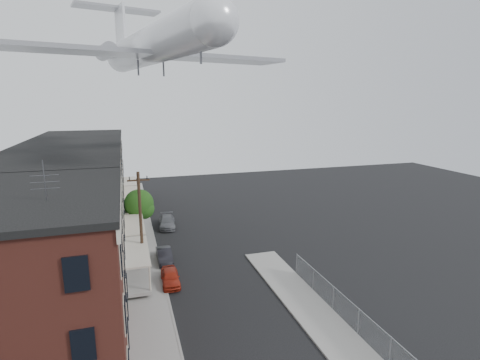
# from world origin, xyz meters

# --- Properties ---
(sidewalk_left) EXTENTS (3.00, 62.00, 0.12)m
(sidewalk_left) POSITION_xyz_m (-5.50, 24.00, 0.06)
(sidewalk_left) COLOR gray
(sidewalk_left) RESTS_ON ground
(sidewalk_right) EXTENTS (3.00, 26.00, 0.12)m
(sidewalk_right) POSITION_xyz_m (5.50, 6.00, 0.06)
(sidewalk_right) COLOR gray
(sidewalk_right) RESTS_ON ground
(curb_left) EXTENTS (0.15, 62.00, 0.14)m
(curb_left) POSITION_xyz_m (-4.05, 24.00, 0.07)
(curb_left) COLOR gray
(curb_left) RESTS_ON ground
(curb_right) EXTENTS (0.15, 26.00, 0.14)m
(curb_right) POSITION_xyz_m (4.05, 6.00, 0.07)
(curb_right) COLOR gray
(curb_right) RESTS_ON ground
(corner_building) EXTENTS (10.31, 12.30, 12.15)m
(corner_building) POSITION_xyz_m (-12.00, 7.00, 5.16)
(corner_building) COLOR black
(corner_building) RESTS_ON ground
(row_house_a) EXTENTS (11.98, 7.00, 10.30)m
(row_house_a) POSITION_xyz_m (-11.96, 16.50, 5.13)
(row_house_a) COLOR slate
(row_house_a) RESTS_ON ground
(row_house_b) EXTENTS (11.98, 7.00, 10.30)m
(row_house_b) POSITION_xyz_m (-11.96, 23.50, 5.13)
(row_house_b) COLOR gray
(row_house_b) RESTS_ON ground
(row_house_c) EXTENTS (11.98, 7.00, 10.30)m
(row_house_c) POSITION_xyz_m (-11.96, 30.50, 5.13)
(row_house_c) COLOR slate
(row_house_c) RESTS_ON ground
(row_house_d) EXTENTS (11.98, 7.00, 10.30)m
(row_house_d) POSITION_xyz_m (-11.96, 37.50, 5.13)
(row_house_d) COLOR gray
(row_house_d) RESTS_ON ground
(row_house_e) EXTENTS (11.98, 7.00, 10.30)m
(row_house_e) POSITION_xyz_m (-11.96, 44.50, 5.13)
(row_house_e) COLOR slate
(row_house_e) RESTS_ON ground
(chainlink_fence) EXTENTS (0.06, 18.06, 1.90)m
(chainlink_fence) POSITION_xyz_m (7.00, 5.00, 1.00)
(chainlink_fence) COLOR gray
(chainlink_fence) RESTS_ON ground
(utility_pole) EXTENTS (1.80, 0.26, 9.00)m
(utility_pole) POSITION_xyz_m (-5.60, 18.00, 4.67)
(utility_pole) COLOR black
(utility_pole) RESTS_ON ground
(street_tree) EXTENTS (3.22, 3.20, 5.20)m
(street_tree) POSITION_xyz_m (-5.27, 27.92, 3.45)
(street_tree) COLOR black
(street_tree) RESTS_ON ground
(car_near) EXTENTS (1.53, 3.62, 1.22)m
(car_near) POSITION_xyz_m (-3.60, 15.45, 0.61)
(car_near) COLOR #AB2816
(car_near) RESTS_ON ground
(car_mid) EXTENTS (1.31, 3.71, 1.22)m
(car_mid) POSITION_xyz_m (-3.60, 19.95, 0.61)
(car_mid) COLOR black
(car_mid) RESTS_ON ground
(car_far) EXTENTS (2.20, 4.60, 1.29)m
(car_far) POSITION_xyz_m (-2.25, 29.76, 0.65)
(car_far) COLOR slate
(car_far) RESTS_ON ground
(airplane) EXTENTS (22.61, 25.84, 7.44)m
(airplane) POSITION_xyz_m (-3.84, 20.67, 19.24)
(airplane) COLOR white
(airplane) RESTS_ON ground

